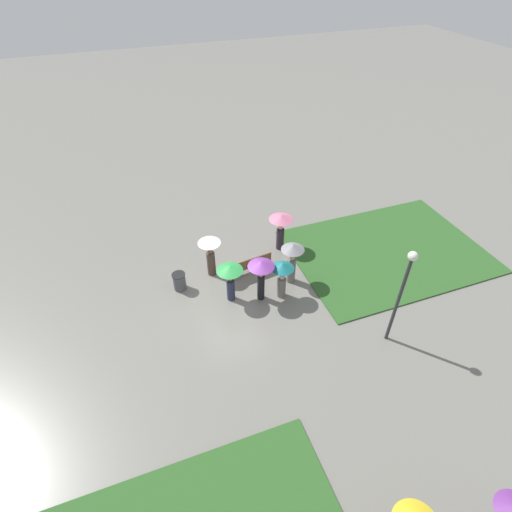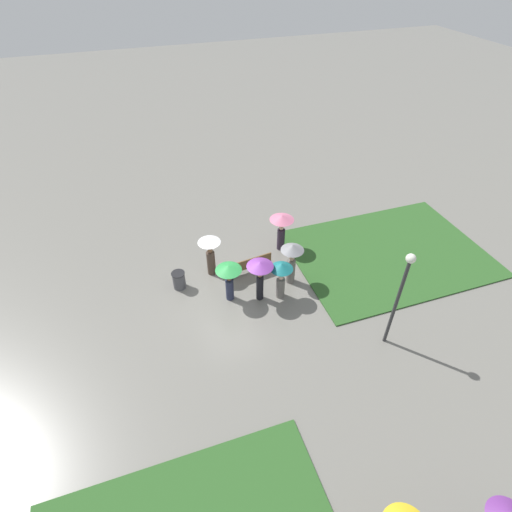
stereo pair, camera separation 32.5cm
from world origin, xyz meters
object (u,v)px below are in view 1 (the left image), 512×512
crowd_person_white (210,252)px  crowd_person_purple (261,272)px  crowd_person_green (230,275)px  lamp_post (403,286)px  crowd_person_pink (281,225)px  crowd_person_teal (282,273)px  park_bench (250,265)px  trash_bin (179,281)px  crowd_person_grey (292,256)px

crowd_person_white → crowd_person_purple: 2.62m
crowd_person_purple → crowd_person_green: bearing=-64.2°
lamp_post → crowd_person_pink: lamp_post is taller
crowd_person_teal → lamp_post: bearing=151.1°
park_bench → trash_bin: bearing=-8.7°
crowd_person_white → crowd_person_teal: 3.28m
crowd_person_white → crowd_person_green: bearing=40.5°
crowd_person_white → lamp_post: bearing=71.8°
trash_bin → crowd_person_green: 2.44m
crowd_person_white → crowd_person_purple: bearing=64.6°
crowd_person_white → crowd_person_pink: (-3.51, -0.65, 0.10)m
crowd_person_white → crowd_person_pink: size_ratio=1.02×
crowd_person_white → crowd_person_teal: bearing=75.1°
park_bench → crowd_person_pink: 2.42m
trash_bin → crowd_person_teal: bearing=154.4°
lamp_post → trash_bin: (6.68, -5.24, -2.30)m
crowd_person_grey → crowd_person_purple: crowd_person_grey is taller
crowd_person_white → trash_bin: bearing=-44.2°
trash_bin → crowd_person_teal: 4.35m
park_bench → crowd_person_purple: bearing=80.0°
park_bench → crowd_person_green: bearing=37.3°
crowd_person_green → crowd_person_teal: size_ratio=1.00×
trash_bin → crowd_person_purple: size_ratio=0.41×
crowd_person_white → crowd_person_grey: size_ratio=0.96×
crowd_person_pink → crowd_person_purple: bearing=45.3°
trash_bin → crowd_person_white: size_ratio=0.42×
trash_bin → crowd_person_teal: (-3.85, 1.85, 0.84)m
park_bench → crowd_person_grey: (-1.49, 1.06, 0.89)m
lamp_post → crowd_person_teal: size_ratio=2.34×
park_bench → crowd_person_green: crowd_person_green is taller
crowd_person_white → crowd_person_purple: (-1.50, 2.14, 0.21)m
lamp_post → trash_bin: 8.80m
lamp_post → crowd_person_teal: bearing=-50.2°
crowd_person_grey → crowd_person_green: bearing=-107.0°
trash_bin → crowd_person_green: bearing=144.7°
trash_bin → crowd_person_teal: size_ratio=0.45×
crowd_person_green → crowd_person_purple: (-1.16, 0.38, 0.16)m
crowd_person_grey → crowd_person_teal: 1.02m
park_bench → crowd_person_white: 1.85m
crowd_person_grey → crowd_person_teal: size_ratio=1.12×
park_bench → crowd_person_grey: size_ratio=1.00×
lamp_post → crowd_person_grey: (2.10, -4.09, -1.33)m
crowd_person_pink → trash_bin: bearing=3.4°
crowd_person_teal → crowd_person_grey: bearing=-115.6°
trash_bin → crowd_person_green: size_ratio=0.45×
crowd_person_pink → park_bench: bearing=22.8°
crowd_person_teal → crowd_person_white: bearing=-23.1°
park_bench → crowd_person_green: (1.25, 1.22, 0.82)m
lamp_post → crowd_person_grey: bearing=-62.8°
park_bench → crowd_person_grey: 2.03m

